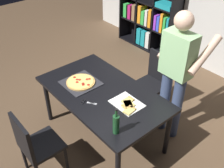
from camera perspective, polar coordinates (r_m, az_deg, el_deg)
ground_plane at (r=3.82m, az=-1.75°, el=-10.64°), size 12.00×12.00×0.00m
dining_table at (r=3.36m, az=-1.95°, el=-2.64°), size 1.67×0.97×0.75m
chair_near_camera at (r=3.14m, az=-16.23°, el=-12.12°), size 0.42×0.42×0.90m
chair_far_side at (r=4.01m, az=9.01°, el=1.12°), size 0.42×0.42×0.90m
bookshelf at (r=5.64m, az=7.90°, el=17.04°), size 1.40×0.35×1.95m
person_serving_pizza at (r=3.35m, az=13.55°, el=2.83°), size 0.55×0.54×1.75m
pepperoni_pizza_on_tray at (r=3.48m, az=-6.66°, el=0.36°), size 0.43×0.43×0.04m
pizza_slices_on_towel at (r=3.11m, az=3.36°, el=-4.35°), size 0.36×0.29×0.03m
wine_bottle at (r=2.72m, az=0.87°, el=-8.45°), size 0.07×0.07×0.32m
kitchen_scissors at (r=3.16m, az=-5.53°, el=-3.88°), size 0.19×0.15×0.01m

